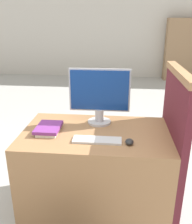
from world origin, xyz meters
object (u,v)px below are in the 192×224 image
Objects in this scene: mouse at (129,142)px; book_stack at (49,129)px; monitor at (99,95)px; keyboard at (97,140)px.

book_stack is (-0.64, 0.15, 0.01)m from mouse.
monitor is 0.51m from mouse.
mouse reaches higher than keyboard.
book_stack is (-0.40, 0.13, 0.02)m from keyboard.
book_stack is at bearing 166.49° from mouse.
keyboard is 0.24m from mouse.
monitor is 0.43m from keyboard.
mouse is (0.24, -0.02, 0.01)m from keyboard.
mouse is (0.25, -0.37, -0.23)m from monitor.
book_stack is at bearing 162.02° from keyboard.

